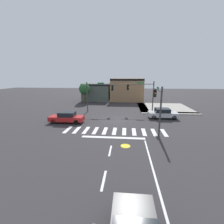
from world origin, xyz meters
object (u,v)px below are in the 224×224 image
(traffic_signal_northwest, at_px, (99,91))
(roadside_tree, at_px, (85,89))
(car_red, at_px, (67,117))
(traffic_signal_southeast, at_px, (158,100))
(car_silver, at_px, (163,113))
(traffic_signal_northeast, at_px, (142,91))

(traffic_signal_northwest, bearing_deg, roadside_tree, 119.25)
(car_red, bearing_deg, traffic_signal_northwest, -116.25)
(traffic_signal_northwest, distance_m, roadside_tree, 10.15)
(traffic_signal_southeast, height_order, car_silver, traffic_signal_southeast)
(car_silver, bearing_deg, car_red, -165.48)
(traffic_signal_northeast, bearing_deg, traffic_signal_southeast, 95.74)
(traffic_signal_northeast, relative_size, car_red, 1.17)
(traffic_signal_southeast, distance_m, roadside_tree, 22.39)
(traffic_signal_northeast, bearing_deg, car_silver, 129.26)
(roadside_tree, bearing_deg, traffic_signal_northeast, -34.07)
(traffic_signal_northeast, height_order, car_silver, traffic_signal_northeast)
(traffic_signal_southeast, distance_m, traffic_signal_northwest, 12.41)
(traffic_signal_northwest, xyz_separation_m, car_silver, (10.52, -3.26, -2.96))
(car_red, bearing_deg, traffic_signal_southeast, 169.47)
(roadside_tree, bearing_deg, traffic_signal_northwest, -60.75)
(car_silver, relative_size, car_red, 0.92)
(traffic_signal_southeast, bearing_deg, car_red, 79.47)
(car_silver, bearing_deg, traffic_signal_southeast, -109.38)
(traffic_signal_southeast, relative_size, traffic_signal_northwest, 0.95)
(traffic_signal_northeast, bearing_deg, roadside_tree, -34.07)
(car_red, bearing_deg, traffic_signal_northeast, -146.35)
(traffic_signal_northwest, xyz_separation_m, roadside_tree, (-4.96, 8.85, -0.40))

